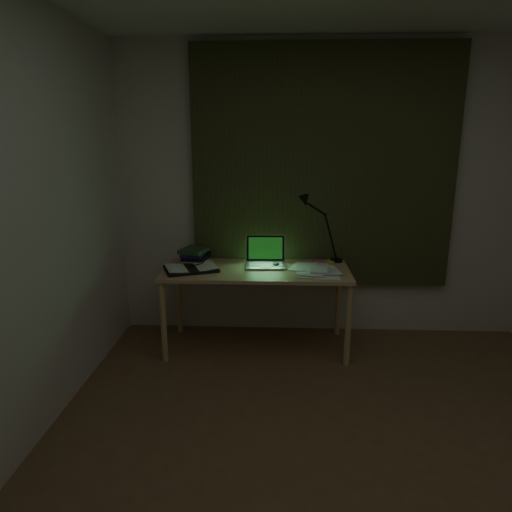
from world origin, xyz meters
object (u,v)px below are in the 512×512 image
Objects in this scene: loose_papers at (313,270)px; desk_lamp at (338,229)px; open_textbook at (191,268)px; book_stack at (195,255)px; laptop at (266,253)px; desk at (257,309)px.

desk_lamp is (0.22, 0.30, 0.27)m from loose_papers.
desk_lamp is (1.19, 0.32, 0.27)m from open_textbook.
book_stack is 0.72× the size of loose_papers.
laptop is 0.65m from desk_lamp.
book_stack reaches higher than open_textbook.
laptop reaches higher than loose_papers.
desk is 4.48× the size of loose_papers.
book_stack reaches higher than loose_papers.
desk is at bearing -136.01° from laptop.
desk_lamp is (1.20, 0.07, 0.22)m from book_stack.
desk is at bearing 175.43° from loose_papers.
book_stack reaches higher than desk.
book_stack is at bearing 69.67° from open_textbook.
desk_lamp is at bearing 3.53° from book_stack.
desk_lamp is at bearing -6.73° from open_textbook.
laptop is 0.61m from book_stack.
book_stack is 0.42× the size of desk_lamp.
loose_papers is (0.38, -0.11, -0.11)m from laptop.
laptop is at bearing 164.11° from loose_papers.
loose_papers is (0.98, -0.22, -0.05)m from book_stack.
desk is at bearing -19.46° from book_stack.
loose_papers is at bearing -130.80° from desk_lamp.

